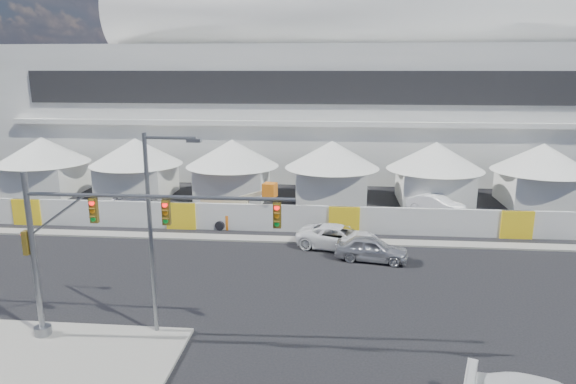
# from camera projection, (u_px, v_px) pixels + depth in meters

# --- Properties ---
(ground) EXTENTS (160.00, 160.00, 0.00)m
(ground) POSITION_uv_depth(u_px,v_px,m) (218.00, 327.00, 23.69)
(ground) COLOR black
(ground) RESTS_ON ground
(median_island) EXTENTS (10.00, 5.00, 0.15)m
(median_island) POSITION_uv_depth(u_px,v_px,m) (60.00, 354.00, 21.30)
(median_island) COLOR gray
(median_island) RESTS_ON ground
(far_curb) EXTENTS (80.00, 1.20, 0.12)m
(far_curb) POSITION_uv_depth(u_px,v_px,m) (556.00, 248.00, 34.00)
(far_curb) COLOR gray
(far_curb) RESTS_ON ground
(stadium) EXTENTS (80.00, 24.80, 21.98)m
(stadium) POSITION_uv_depth(u_px,v_px,m) (365.00, 87.00, 60.87)
(stadium) COLOR silver
(stadium) RESTS_ON ground
(tent_row) EXTENTS (53.40, 8.40, 5.40)m
(tent_row) POSITION_uv_depth(u_px,v_px,m) (282.00, 165.00, 46.14)
(tent_row) COLOR white
(tent_row) RESTS_ON ground
(hoarding_fence) EXTENTS (70.00, 0.25, 2.00)m
(hoarding_fence) POSITION_uv_depth(u_px,v_px,m) (344.00, 220.00, 36.96)
(hoarding_fence) COLOR silver
(hoarding_fence) RESTS_ON ground
(sedan_silver) EXTENTS (2.58, 4.73, 1.53)m
(sedan_silver) POSITION_uv_depth(u_px,v_px,m) (372.00, 249.00, 31.75)
(sedan_silver) COLOR #BABBBF
(sedan_silver) RESTS_ON ground
(pickup_curb) EXTENTS (3.93, 6.04, 1.55)m
(pickup_curb) POSITION_uv_depth(u_px,v_px,m) (339.00, 237.00, 33.83)
(pickup_curb) COLOR white
(pickup_curb) RESTS_ON ground
(lot_car_a) EXTENTS (4.08, 4.81, 1.56)m
(lot_car_a) POSITION_uv_depth(u_px,v_px,m) (436.00, 204.00, 42.01)
(lot_car_a) COLOR white
(lot_car_a) RESTS_ON ground
(lot_car_c) EXTENTS (2.97, 4.98, 1.35)m
(lot_car_c) POSITION_uv_depth(u_px,v_px,m) (143.00, 203.00, 42.93)
(lot_car_c) COLOR #ABACB0
(lot_car_c) RESTS_ON ground
(traffic_mast) EXTENTS (11.55, 0.71, 7.35)m
(traffic_mast) POSITION_uv_depth(u_px,v_px,m) (89.00, 247.00, 21.53)
(traffic_mast) COLOR slate
(traffic_mast) RESTS_ON median_island
(streetlight_median) EXTENTS (2.47, 0.25, 8.92)m
(streetlight_median) POSITION_uv_depth(u_px,v_px,m) (155.00, 221.00, 21.89)
(streetlight_median) COLOR slate
(streetlight_median) RESTS_ON median_island
(boom_lift) EXTENTS (7.28, 2.34, 3.60)m
(boom_lift) POSITION_uv_depth(u_px,v_px,m) (219.00, 213.00, 38.77)
(boom_lift) COLOR orange
(boom_lift) RESTS_ON ground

